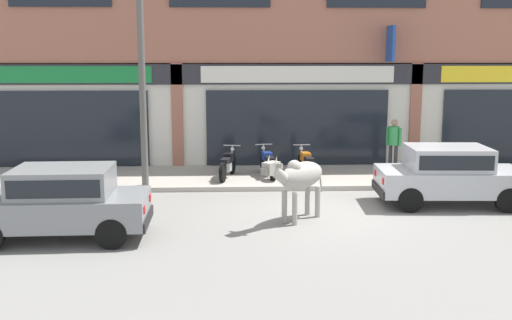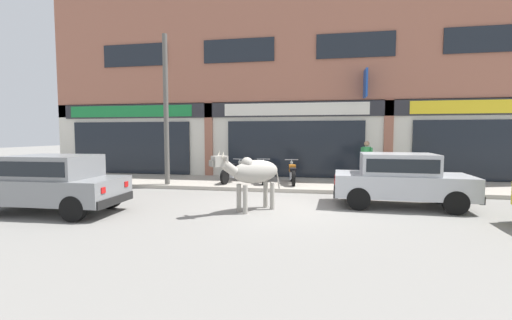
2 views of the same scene
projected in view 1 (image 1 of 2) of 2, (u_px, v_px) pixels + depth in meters
The scene contains 11 objects.
ground_plane at pixel (321, 212), 14.14m from camera, with size 90.00×90.00×0.00m, color gray.
sidewalk at pixel (302, 177), 17.91m from camera, with size 19.00×3.28×0.13m, color #A8A093.
shop_building at pixel (297, 29), 19.01m from camera, with size 23.00×1.40×9.34m.
cow at pixel (299, 177), 13.23m from camera, with size 1.63×1.72×1.61m.
car_0 at pixel (449, 173), 14.68m from camera, with size 3.68×1.78×1.46m.
car_1 at pixel (61, 199), 11.97m from camera, with size 3.65×1.69×1.46m.
motorcycle_0 at pixel (228, 165), 17.36m from camera, with size 0.65×1.79×0.88m.
motorcycle_1 at pixel (268, 163), 17.58m from camera, with size 0.55×1.80×0.88m.
motorcycle_2 at pixel (307, 164), 17.50m from camera, with size 0.52×1.81×0.88m.
pedestrian at pixel (394, 139), 18.23m from camera, with size 0.40×0.35×1.60m.
utility_pole at pixel (142, 85), 15.93m from camera, with size 0.18×0.18×5.46m, color #595651.
Camera 1 is at (-2.07, -13.64, 3.68)m, focal length 42.00 mm.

